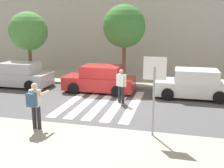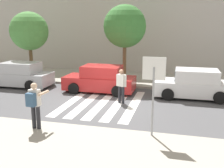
# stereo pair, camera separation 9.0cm
# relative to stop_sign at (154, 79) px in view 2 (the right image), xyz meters

# --- Properties ---
(ground_plane) EXTENTS (120.00, 120.00, 0.00)m
(ground_plane) POSITION_rel_stop_sign_xyz_m (-2.86, 3.47, -2.13)
(ground_plane) COLOR #4C4C4F
(sidewalk_near) EXTENTS (60.00, 6.00, 0.14)m
(sidewalk_near) POSITION_rel_stop_sign_xyz_m (-2.86, -2.73, -2.06)
(sidewalk_near) COLOR #9E998C
(sidewalk_near) RESTS_ON ground
(sidewalk_far) EXTENTS (60.00, 4.80, 0.14)m
(sidewalk_far) POSITION_rel_stop_sign_xyz_m (-2.86, 9.47, -2.06)
(sidewalk_far) COLOR #9E998C
(sidewalk_far) RESTS_ON ground
(building_facade_far) EXTENTS (56.00, 4.00, 6.92)m
(building_facade_far) POSITION_rel_stop_sign_xyz_m (-2.86, 13.87, 1.33)
(building_facade_far) COLOR #ADA89E
(building_facade_far) RESTS_ON ground
(crosswalk_stripe_0) EXTENTS (0.44, 5.20, 0.01)m
(crosswalk_stripe_0) POSITION_rel_stop_sign_xyz_m (-4.46, 3.67, -2.12)
(crosswalk_stripe_0) COLOR silver
(crosswalk_stripe_0) RESTS_ON ground
(crosswalk_stripe_1) EXTENTS (0.44, 5.20, 0.01)m
(crosswalk_stripe_1) POSITION_rel_stop_sign_xyz_m (-3.66, 3.67, -2.12)
(crosswalk_stripe_1) COLOR silver
(crosswalk_stripe_1) RESTS_ON ground
(crosswalk_stripe_2) EXTENTS (0.44, 5.20, 0.01)m
(crosswalk_stripe_2) POSITION_rel_stop_sign_xyz_m (-2.86, 3.67, -2.12)
(crosswalk_stripe_2) COLOR silver
(crosswalk_stripe_2) RESTS_ON ground
(crosswalk_stripe_3) EXTENTS (0.44, 5.20, 0.01)m
(crosswalk_stripe_3) POSITION_rel_stop_sign_xyz_m (-2.06, 3.67, -2.12)
(crosswalk_stripe_3) COLOR silver
(crosswalk_stripe_3) RESTS_ON ground
(crosswalk_stripe_4) EXTENTS (0.44, 5.20, 0.01)m
(crosswalk_stripe_4) POSITION_rel_stop_sign_xyz_m (-1.26, 3.67, -2.12)
(crosswalk_stripe_4) COLOR silver
(crosswalk_stripe_4) RESTS_ON ground
(stop_sign) EXTENTS (0.76, 0.08, 2.73)m
(stop_sign) POSITION_rel_stop_sign_xyz_m (0.00, 0.00, 0.00)
(stop_sign) COLOR gray
(stop_sign) RESTS_ON sidewalk_near
(photographer_with_backpack) EXTENTS (0.63, 0.87, 1.72)m
(photographer_with_backpack) POSITION_rel_stop_sign_xyz_m (-4.20, -0.47, -0.96)
(photographer_with_backpack) COLOR #232328
(photographer_with_backpack) RESTS_ON sidewalk_near
(pedestrian_crossing) EXTENTS (0.55, 0.35, 1.72)m
(pedestrian_crossing) POSITION_rel_stop_sign_xyz_m (-1.93, 3.85, -1.15)
(pedestrian_crossing) COLOR #232328
(pedestrian_crossing) RESTS_ON ground
(parked_car_silver) EXTENTS (4.10, 1.92, 1.55)m
(parked_car_silver) POSITION_rel_stop_sign_xyz_m (-8.94, 5.77, -1.40)
(parked_car_silver) COLOR #B7BABF
(parked_car_silver) RESTS_ON ground
(parked_car_red) EXTENTS (4.10, 1.92, 1.55)m
(parked_car_red) POSITION_rel_stop_sign_xyz_m (-3.61, 5.77, -1.40)
(parked_car_red) COLOR red
(parked_car_red) RESTS_ON ground
(parked_car_white) EXTENTS (4.10, 1.92, 1.55)m
(parked_car_white) POSITION_rel_stop_sign_xyz_m (1.63, 5.77, -1.40)
(parked_car_white) COLOR white
(parked_car_white) RESTS_ON ground
(street_tree_west) EXTENTS (2.63, 2.63, 4.59)m
(street_tree_west) POSITION_rel_stop_sign_xyz_m (-9.29, 7.79, 1.27)
(street_tree_west) COLOR brown
(street_tree_west) RESTS_ON sidewalk_far
(street_tree_center) EXTENTS (2.73, 2.73, 4.97)m
(street_tree_center) POSITION_rel_stop_sign_xyz_m (-2.67, 8.19, 1.60)
(street_tree_center) COLOR brown
(street_tree_center) RESTS_ON sidewalk_far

